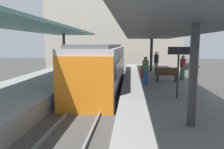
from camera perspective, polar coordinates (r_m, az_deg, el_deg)
ground_plane at (r=11.69m, az=-5.47°, el=-8.54°), size 80.00×80.00×0.00m
platform_left at (r=12.80m, az=-22.56°, el=-5.36°), size 4.40×28.00×1.00m
platform_right at (r=11.51m, az=13.57°, el=-6.43°), size 4.40×28.00×1.00m
track_ballast at (r=11.67m, az=-5.48°, el=-8.07°), size 3.20×28.00×0.20m
rail_near_side at (r=11.77m, az=-8.97°, el=-7.13°), size 0.08×28.00×0.14m
rail_far_side at (r=11.51m, az=-1.94°, el=-7.38°), size 0.08×28.00×0.14m
commuter_train at (r=15.66m, az=-2.63°, el=2.14°), size 2.78×12.51×3.10m
canopy_left at (r=13.77m, az=-20.69°, el=11.58°), size 4.18×21.00×3.43m
canopy_right at (r=12.56m, az=13.13°, el=10.47°), size 4.18×21.00×3.02m
platform_bench at (r=14.04m, az=14.12°, el=0.15°), size 1.40×0.41×0.86m
platform_sign at (r=9.52m, az=17.07°, el=3.45°), size 0.90×0.08×2.21m
litter_bin at (r=15.27m, az=8.37°, el=0.67°), size 0.44×0.44×0.80m
passenger_near_bench at (r=14.87m, az=18.11°, el=1.87°), size 0.36×0.36×1.62m
passenger_mid_platform at (r=17.27m, az=11.56°, el=3.12°), size 0.36×0.36×1.74m
passenger_far_end at (r=12.64m, az=8.77°, el=1.17°), size 0.36×0.36×1.62m
station_building_backdrop at (r=31.19m, az=0.61°, el=11.98°), size 18.00×6.00×11.00m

